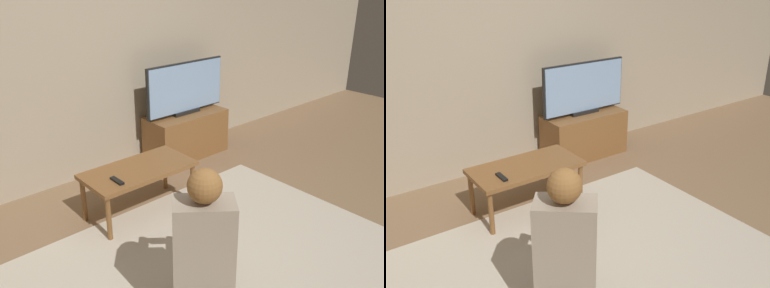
# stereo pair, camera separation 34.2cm
# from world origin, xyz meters

# --- Properties ---
(ground_plane) EXTENTS (10.00, 10.00, 0.00)m
(ground_plane) POSITION_xyz_m (0.00, 0.00, 0.00)
(ground_plane) COLOR #896B4C
(wall_back) EXTENTS (10.00, 0.06, 2.60)m
(wall_back) POSITION_xyz_m (0.00, 1.93, 1.30)
(wall_back) COLOR tan
(wall_back) RESTS_ON ground_plane
(rug) EXTENTS (2.84, 2.08, 0.02)m
(rug) POSITION_xyz_m (0.00, 0.00, 0.01)
(rug) COLOR beige
(rug) RESTS_ON ground_plane
(tv_stand) EXTENTS (0.90, 0.41, 0.49)m
(tv_stand) POSITION_xyz_m (1.18, 1.64, 0.24)
(tv_stand) COLOR brown
(tv_stand) RESTS_ON ground_plane
(tv) EXTENTS (1.00, 0.08, 0.56)m
(tv) POSITION_xyz_m (1.18, 1.64, 0.77)
(tv) COLOR black
(tv) RESTS_ON tv_stand
(coffee_table) EXTENTS (0.92, 0.47, 0.42)m
(coffee_table) POSITION_xyz_m (0.10, 0.99, 0.37)
(coffee_table) COLOR brown
(coffee_table) RESTS_ON ground_plane
(person_kneeling) EXTENTS (0.70, 0.79, 1.00)m
(person_kneeling) POSITION_xyz_m (-0.35, -0.28, 0.50)
(person_kneeling) COLOR #232328
(person_kneeling) RESTS_ON rug
(remote) EXTENTS (0.04, 0.15, 0.02)m
(remote) POSITION_xyz_m (-0.17, 0.90, 0.43)
(remote) COLOR black
(remote) RESTS_ON coffee_table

